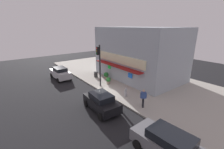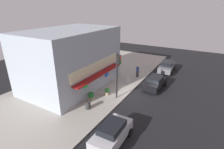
{
  "view_description": "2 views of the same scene",
  "coord_description": "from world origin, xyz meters",
  "px_view_note": "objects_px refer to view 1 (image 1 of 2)",
  "views": [
    {
      "loc": [
        13.39,
        -8.83,
        7.39
      ],
      "look_at": [
        0.21,
        1.19,
        2.05
      ],
      "focal_mm": 24.54,
      "sensor_mm": 36.0,
      "label": 1
    },
    {
      "loc": [
        -16.61,
        -7.23,
        9.69
      ],
      "look_at": [
        -0.17,
        2.26,
        2.1
      ],
      "focal_mm": 27.7,
      "sensor_mm": 36.0,
      "label": 2
    }
  ],
  "objects_px": {
    "trash_can": "(96,74)",
    "parked_car_grey": "(170,145)",
    "parked_car_silver": "(60,73)",
    "potted_plant_by_window": "(106,75)",
    "traffic_light": "(99,60)",
    "pedestrian": "(143,97)",
    "potted_plant_by_doorway": "(108,80)",
    "fire_hydrant": "(126,92)",
    "parked_car_black": "(101,102)"
  },
  "relations": [
    {
      "from": "pedestrian",
      "to": "parked_car_silver",
      "type": "distance_m",
      "value": 13.18
    },
    {
      "from": "potted_plant_by_window",
      "to": "parked_car_grey",
      "type": "relative_size",
      "value": 0.2
    },
    {
      "from": "fire_hydrant",
      "to": "trash_can",
      "type": "bearing_deg",
      "value": 173.53
    },
    {
      "from": "traffic_light",
      "to": "potted_plant_by_window",
      "type": "relative_size",
      "value": 5.45
    },
    {
      "from": "potted_plant_by_window",
      "to": "parked_car_silver",
      "type": "height_order",
      "value": "parked_car_silver"
    },
    {
      "from": "parked_car_grey",
      "to": "parked_car_silver",
      "type": "bearing_deg",
      "value": -179.37
    },
    {
      "from": "potted_plant_by_doorway",
      "to": "potted_plant_by_window",
      "type": "distance_m",
      "value": 2.06
    },
    {
      "from": "parked_car_black",
      "to": "traffic_light",
      "type": "bearing_deg",
      "value": 148.87
    },
    {
      "from": "traffic_light",
      "to": "parked_car_silver",
      "type": "height_order",
      "value": "traffic_light"
    },
    {
      "from": "potted_plant_by_doorway",
      "to": "potted_plant_by_window",
      "type": "relative_size",
      "value": 0.94
    },
    {
      "from": "traffic_light",
      "to": "fire_hydrant",
      "type": "distance_m",
      "value": 5.01
    },
    {
      "from": "fire_hydrant",
      "to": "pedestrian",
      "type": "height_order",
      "value": "pedestrian"
    },
    {
      "from": "traffic_light",
      "to": "potted_plant_by_window",
      "type": "bearing_deg",
      "value": 128.78
    },
    {
      "from": "trash_can",
      "to": "parked_car_grey",
      "type": "relative_size",
      "value": 0.17
    },
    {
      "from": "parked_car_grey",
      "to": "traffic_light",
      "type": "bearing_deg",
      "value": 167.24
    },
    {
      "from": "traffic_light",
      "to": "parked_car_silver",
      "type": "relative_size",
      "value": 1.29
    },
    {
      "from": "trash_can",
      "to": "parked_car_black",
      "type": "bearing_deg",
      "value": -28.26
    },
    {
      "from": "pedestrian",
      "to": "parked_car_black",
      "type": "distance_m",
      "value": 3.84
    },
    {
      "from": "traffic_light",
      "to": "parked_car_grey",
      "type": "height_order",
      "value": "traffic_light"
    },
    {
      "from": "pedestrian",
      "to": "parked_car_silver",
      "type": "bearing_deg",
      "value": -166.03
    },
    {
      "from": "trash_can",
      "to": "pedestrian",
      "type": "distance_m",
      "value": 10.19
    },
    {
      "from": "potted_plant_by_window",
      "to": "parked_car_grey",
      "type": "height_order",
      "value": "parked_car_grey"
    },
    {
      "from": "trash_can",
      "to": "parked_car_grey",
      "type": "xyz_separation_m",
      "value": [
        14.81,
        -4.09,
        0.32
      ]
    },
    {
      "from": "trash_can",
      "to": "parked_car_silver",
      "type": "height_order",
      "value": "parked_car_silver"
    },
    {
      "from": "trash_can",
      "to": "potted_plant_by_doorway",
      "type": "height_order",
      "value": "potted_plant_by_doorway"
    },
    {
      "from": "potted_plant_by_window",
      "to": "parked_car_silver",
      "type": "bearing_deg",
      "value": -129.93
    },
    {
      "from": "potted_plant_by_doorway",
      "to": "potted_plant_by_window",
      "type": "height_order",
      "value": "potted_plant_by_window"
    },
    {
      "from": "traffic_light",
      "to": "parked_car_grey",
      "type": "distance_m",
      "value": 12.01
    },
    {
      "from": "parked_car_black",
      "to": "potted_plant_by_window",
      "type": "bearing_deg",
      "value": 141.92
    },
    {
      "from": "parked_car_grey",
      "to": "parked_car_silver",
      "type": "height_order",
      "value": "parked_car_silver"
    },
    {
      "from": "fire_hydrant",
      "to": "pedestrian",
      "type": "relative_size",
      "value": 0.54
    },
    {
      "from": "potted_plant_by_doorway",
      "to": "parked_car_silver",
      "type": "relative_size",
      "value": 0.22
    },
    {
      "from": "pedestrian",
      "to": "potted_plant_by_window",
      "type": "relative_size",
      "value": 1.87
    },
    {
      "from": "potted_plant_by_window",
      "to": "potted_plant_by_doorway",
      "type": "bearing_deg",
      "value": -26.81
    },
    {
      "from": "potted_plant_by_doorway",
      "to": "parked_car_black",
      "type": "height_order",
      "value": "parked_car_black"
    },
    {
      "from": "traffic_light",
      "to": "parked_car_silver",
      "type": "distance_m",
      "value": 7.12
    },
    {
      "from": "potted_plant_by_doorway",
      "to": "parked_car_silver",
      "type": "bearing_deg",
      "value": -145.82
    },
    {
      "from": "trash_can",
      "to": "parked_car_grey",
      "type": "height_order",
      "value": "parked_car_grey"
    },
    {
      "from": "parked_car_grey",
      "to": "trash_can",
      "type": "bearing_deg",
      "value": 164.56
    },
    {
      "from": "potted_plant_by_doorway",
      "to": "parked_car_black",
      "type": "distance_m",
      "value": 6.22
    },
    {
      "from": "trash_can",
      "to": "potted_plant_by_window",
      "type": "bearing_deg",
      "value": 26.14
    },
    {
      "from": "parked_car_silver",
      "to": "parked_car_grey",
      "type": "bearing_deg",
      "value": 0.63
    },
    {
      "from": "pedestrian",
      "to": "potted_plant_by_window",
      "type": "xyz_separation_m",
      "value": [
        -8.57,
        1.86,
        -0.45
      ]
    },
    {
      "from": "traffic_light",
      "to": "potted_plant_by_doorway",
      "type": "bearing_deg",
      "value": 88.99
    },
    {
      "from": "pedestrian",
      "to": "fire_hydrant",
      "type": "bearing_deg",
      "value": 174.5
    },
    {
      "from": "trash_can",
      "to": "potted_plant_by_doorway",
      "type": "xyz_separation_m",
      "value": [
        3.39,
        -0.17,
        0.07
      ]
    },
    {
      "from": "fire_hydrant",
      "to": "parked_car_silver",
      "type": "bearing_deg",
      "value": -161.26
    },
    {
      "from": "fire_hydrant",
      "to": "pedestrian",
      "type": "distance_m",
      "value": 2.72
    },
    {
      "from": "traffic_light",
      "to": "potted_plant_by_window",
      "type": "distance_m",
      "value": 3.99
    },
    {
      "from": "traffic_light",
      "to": "trash_can",
      "type": "height_order",
      "value": "traffic_light"
    }
  ]
}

